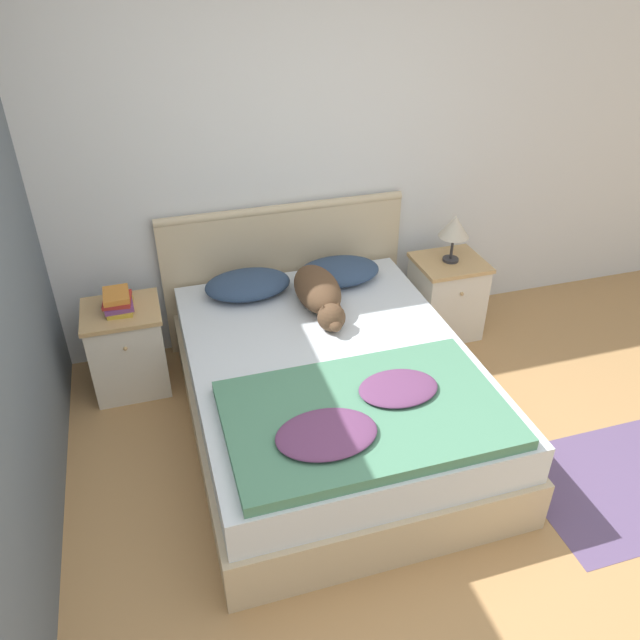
# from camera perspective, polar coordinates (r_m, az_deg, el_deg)

# --- Properties ---
(ground_plane) EXTENTS (16.00, 16.00, 0.00)m
(ground_plane) POSITION_cam_1_polar(r_m,az_deg,el_deg) (3.16, 6.26, -21.49)
(ground_plane) COLOR tan
(wall_back) EXTENTS (9.00, 0.06, 2.55)m
(wall_back) POSITION_cam_1_polar(r_m,az_deg,el_deg) (4.09, -4.27, 14.40)
(wall_back) COLOR silver
(wall_back) RESTS_ON ground_plane
(bed) EXTENTS (1.58, 2.06, 0.53)m
(bed) POSITION_cam_1_polar(r_m,az_deg,el_deg) (3.63, 0.94, -6.57)
(bed) COLOR #C6B28E
(bed) RESTS_ON ground_plane
(headboard) EXTENTS (1.66, 0.06, 1.00)m
(headboard) POSITION_cam_1_polar(r_m,az_deg,el_deg) (4.33, -3.25, 4.63)
(headboard) COLOR #C6B28E
(headboard) RESTS_ON ground_plane
(nightstand_left) EXTENTS (0.47, 0.43, 0.58)m
(nightstand_left) POSITION_cam_1_polar(r_m,az_deg,el_deg) (4.10, -17.17, -2.48)
(nightstand_left) COLOR silver
(nightstand_left) RESTS_ON ground_plane
(nightstand_right) EXTENTS (0.47, 0.43, 0.58)m
(nightstand_right) POSITION_cam_1_polar(r_m,az_deg,el_deg) (4.54, 11.44, 2.12)
(nightstand_right) COLOR silver
(nightstand_right) RESTS_ON ground_plane
(pillow_left) EXTENTS (0.55, 0.38, 0.13)m
(pillow_left) POSITION_cam_1_polar(r_m,az_deg,el_deg) (4.02, -6.62, 3.25)
(pillow_left) COLOR navy
(pillow_left) RESTS_ON bed
(pillow_right) EXTENTS (0.55, 0.38, 0.13)m
(pillow_right) POSITION_cam_1_polar(r_m,az_deg,el_deg) (4.15, 1.73, 4.47)
(pillow_right) COLOR navy
(pillow_right) RESTS_ON bed
(quilt) EXTENTS (1.35, 0.85, 0.11)m
(quilt) POSITION_cam_1_polar(r_m,az_deg,el_deg) (3.03, 4.05, -8.58)
(quilt) COLOR #4C8466
(quilt) RESTS_ON bed
(dog) EXTENTS (0.27, 0.74, 0.22)m
(dog) POSITION_cam_1_polar(r_m,az_deg,el_deg) (3.83, -0.08, 2.51)
(dog) COLOR brown
(dog) RESTS_ON bed
(book_stack) EXTENTS (0.18, 0.24, 0.11)m
(book_stack) POSITION_cam_1_polar(r_m,az_deg,el_deg) (3.93, -17.99, 1.64)
(book_stack) COLOR gold
(book_stack) RESTS_ON nightstand_left
(table_lamp) EXTENTS (0.21, 0.21, 0.34)m
(table_lamp) POSITION_cam_1_polar(r_m,az_deg,el_deg) (4.30, 12.20, 8.27)
(table_lamp) COLOR #2D2D33
(table_lamp) RESTS_ON nightstand_right
(rug) EXTENTS (1.08, 0.80, 0.00)m
(rug) POSITION_cam_1_polar(r_m,az_deg,el_deg) (3.84, 26.14, -13.28)
(rug) COLOR #604C75
(rug) RESTS_ON ground_plane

